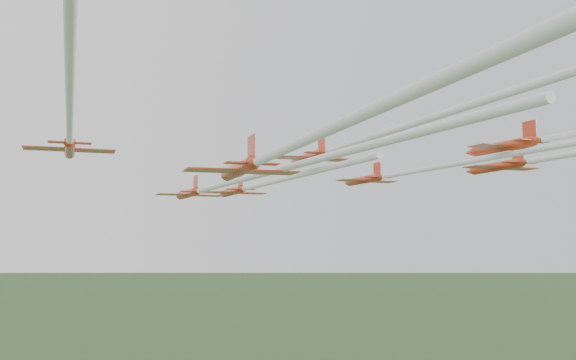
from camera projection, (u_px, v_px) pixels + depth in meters
jet_lead at (255, 186)px, 86.37m from camera, size 17.44×48.47×2.86m
jet_row2_left at (233, 182)px, 65.60m from camera, size 19.76×63.67×2.53m
jet_row2_right at (403, 173)px, 78.60m from camera, size 14.77×43.72×2.51m
jet_row3_left at (70, 119)px, 45.94m from camera, size 22.05×55.34×2.45m
jet_row3_mid at (368, 138)px, 55.95m from camera, size 19.51×52.22×2.44m
jet_row3_right at (552, 157)px, 72.09m from camera, size 17.97×45.40×2.87m
jet_row4_left at (276, 153)px, 44.50m from camera, size 20.24×47.71×2.87m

